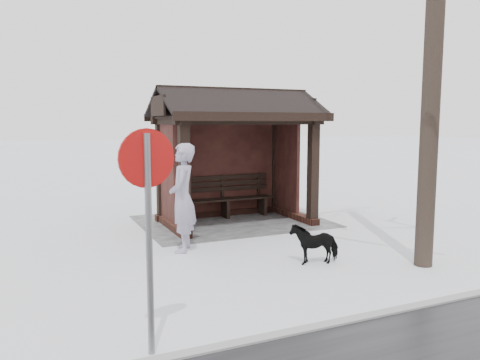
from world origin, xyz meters
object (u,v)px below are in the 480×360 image
Objects in this scene: dog at (314,243)px; road_sign at (148,193)px; bus_shelter at (233,129)px; pedestrian at (183,198)px.

road_sign is (3.21, 1.96, 1.30)m from dog.
bus_shelter is 1.60× the size of road_sign.
bus_shelter is at bearing -132.35° from road_sign.
bus_shelter reaches higher than pedestrian.
dog is (-1.79, 1.55, -0.65)m from pedestrian.
bus_shelter is 3.94m from dog.
road_sign reaches higher than dog.
bus_shelter is 2.90m from pedestrian.
road_sign is at bearing -48.94° from dog.
pedestrian is 0.87× the size of road_sign.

